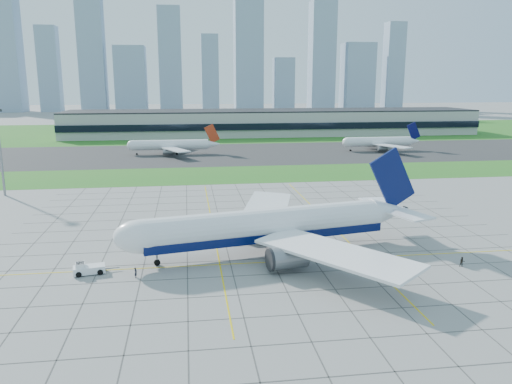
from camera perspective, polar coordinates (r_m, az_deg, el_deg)
ground at (r=96.99m, az=1.72°, el=-7.59°), size 1400.00×1400.00×0.00m
grass_median at (r=183.50m, az=-2.96°, el=2.01°), size 700.00×35.00×0.04m
asphalt_taxiway at (r=237.65m, az=-4.12°, el=4.39°), size 700.00×75.00×0.04m
grass_far at (r=346.76m, az=-5.36°, el=6.90°), size 700.00×145.00×0.04m
apron_markings at (r=107.40m, az=0.96°, el=-5.56°), size 120.00×130.00×0.03m
terminal at (r=325.44m, az=1.94°, el=7.98°), size 260.00×43.00×15.80m
city_skyline at (r=610.40m, az=-7.52°, el=14.77°), size 523.00×32.40×160.00m
airliner at (r=98.47m, az=1.44°, el=-3.93°), size 62.85×63.08×19.97m
pushback_tug at (r=94.06m, az=-18.70°, el=-8.29°), size 8.00×3.61×2.20m
crew_near at (r=90.03m, az=-13.58°, el=-8.95°), size 0.61×0.77×1.84m
crew_far at (r=99.93m, az=22.50°, el=-7.39°), size 1.04×0.88×1.88m
distant_jet_1 at (r=238.01m, az=-9.62°, el=5.34°), size 40.84×42.66×14.08m
distant_jet_2 at (r=254.79m, az=13.96°, el=5.61°), size 37.67×42.66×14.08m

